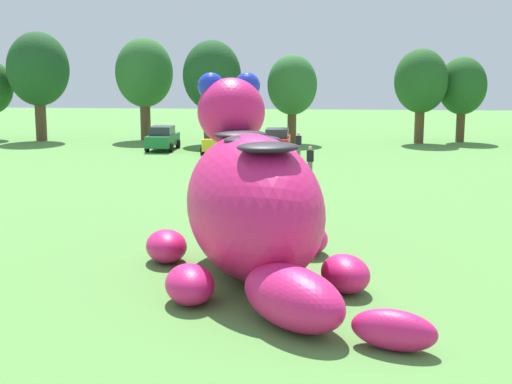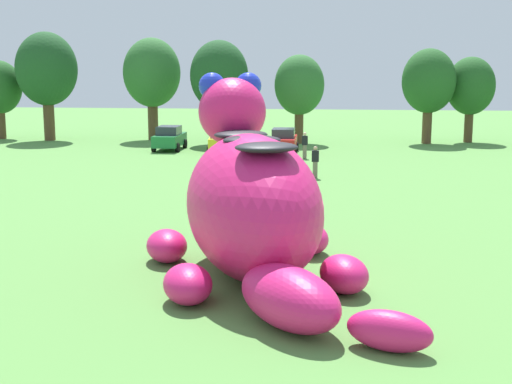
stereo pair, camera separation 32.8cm
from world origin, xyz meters
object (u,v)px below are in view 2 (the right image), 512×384
Objects in this scene: car_red at (284,141)px; spectator_wandering at (315,162)px; giant_inflatable_creature at (253,204)px; spectator_mid_field at (265,161)px; car_green at (169,138)px; car_yellow at (222,140)px; spectator_by_cars at (249,180)px; spectator_far_side at (305,145)px.

car_red is 2.41× the size of spectator_wandering.
giant_inflatable_creature is at bearing -87.43° from car_red.
spectator_mid_field is at bearing 94.76° from giant_inflatable_creature.
spectator_wandering is (10.78, -11.73, -0.01)m from car_green.
spectator_by_cars is at bearing -76.78° from car_yellow.
giant_inflatable_creature is 11.86m from spectator_by_cars.
spectator_mid_field is 1.00× the size of spectator_far_side.
giant_inflatable_creature reaches higher than spectator_wandering.
car_red reaches higher than spectator_far_side.
spectator_far_side is (0.28, 26.21, -1.24)m from giant_inflatable_creature.
car_red is (8.28, -1.09, 0.00)m from car_green.
spectator_wandering is at bearing -76.78° from car_red.
giant_inflatable_creature is at bearing -82.35° from spectator_by_cars.
car_green reaches higher than spectator_far_side.
giant_inflatable_creature is 2.37× the size of car_yellow.
spectator_far_side is at bearing 82.74° from spectator_by_cars.
car_green is at bearing 113.74° from spectator_by_cars.
car_yellow reaches higher than spectator_far_side.
car_yellow is at bearing -17.40° from car_green.
spectator_mid_field is 1.00× the size of spectator_by_cars.
car_red is at bearing 89.06° from spectator_by_cars.
spectator_by_cars is 7.03m from spectator_wandering.
car_green is 15.93m from spectator_wandering.
car_green reaches higher than spectator_wandering.
spectator_mid_field is at bearing -102.98° from spectator_far_side.
spectator_far_side is at bearing -22.48° from car_yellow.
car_green is 10.52m from spectator_far_side.
spectator_by_cars is at bearing -97.26° from spectator_far_side.
spectator_far_side is at bearing -58.72° from car_red.
giant_inflatable_creature is 26.24m from spectator_far_side.
car_red is 2.41× the size of spectator_far_side.
car_yellow is 11.01m from spectator_mid_field.
car_yellow is 6.31m from spectator_far_side.
car_red is 2.41× the size of spectator_mid_field.
car_yellow is 17.39m from spectator_by_cars.
car_green and car_red have the same top height.
spectator_far_side is (-0.93, 8.06, 0.00)m from spectator_wandering.
car_yellow reaches higher than spectator_mid_field.
spectator_mid_field is at bearing 89.64° from spectator_by_cars.
spectator_mid_field is 8.05m from spectator_far_side.
giant_inflatable_creature reaches higher than spectator_far_side.
spectator_wandering is (2.78, 6.46, 0.00)m from spectator_by_cars.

